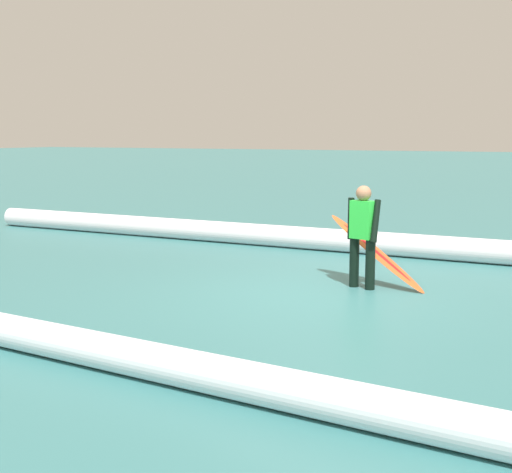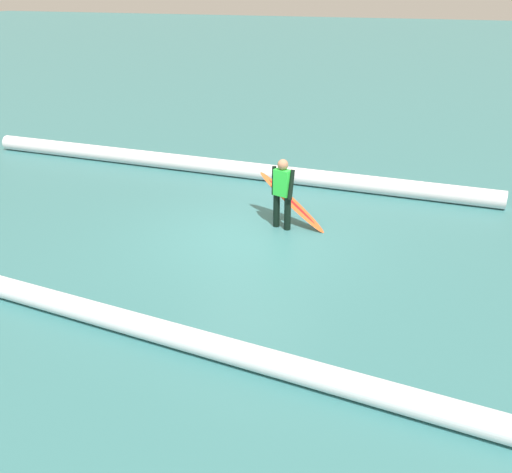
{
  "view_description": "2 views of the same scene",
  "coord_description": "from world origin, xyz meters",
  "views": [
    {
      "loc": [
        -3.84,
        9.03,
        2.2
      ],
      "look_at": [
        -0.01,
        1.73,
        1.02
      ],
      "focal_mm": 50.53,
      "sensor_mm": 36.0,
      "label": 1
    },
    {
      "loc": [
        -4.05,
        9.92,
        4.68
      ],
      "look_at": [
        -0.83,
        1.69,
        0.82
      ],
      "focal_mm": 40.63,
      "sensor_mm": 36.0,
      "label": 2
    }
  ],
  "objects": [
    {
      "name": "ground_plane",
      "position": [
        0.0,
        0.0,
        0.0
      ],
      "size": [
        165.92,
        165.92,
        0.0
      ],
      "primitive_type": "plane",
      "color": "#387779"
    },
    {
      "name": "wave_crest_foreground",
      "position": [
        2.31,
        -3.55,
        0.21
      ],
      "size": [
        14.28,
        0.47,
        0.42
      ],
      "primitive_type": "cylinder",
      "rotation": [
        0.0,
        1.57,
        -0.0
      ],
      "color": "white",
      "rests_on": "ground_plane"
    },
    {
      "name": "surfboard",
      "position": [
        -0.57,
        -1.0,
        0.48
      ],
      "size": [
        1.71,
        0.83,
        0.99
      ],
      "color": "#E55926",
      "rests_on": "ground_plane"
    },
    {
      "name": "surfer",
      "position": [
        -0.48,
        -0.67,
        0.83
      ],
      "size": [
        0.5,
        0.33,
        1.48
      ],
      "rotation": [
        0.0,
        0.0,
        2.85
      ],
      "color": "black",
      "rests_on": "ground_plane"
    },
    {
      "name": "wave_crest_midground",
      "position": [
        1.88,
        3.79,
        0.17
      ],
      "size": [
        24.12,
        2.02,
        0.34
      ],
      "primitive_type": "cylinder",
      "rotation": [
        0.0,
        1.57,
        -0.07
      ],
      "color": "white",
      "rests_on": "ground_plane"
    }
  ]
}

